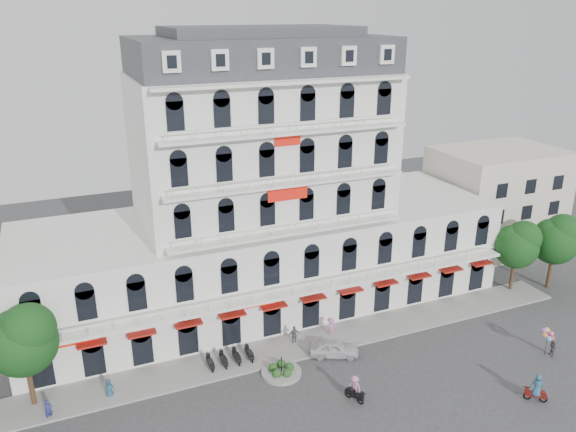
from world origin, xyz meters
The scene contains 17 objects.
ground centered at (0.00, 0.00, 0.00)m, with size 120.00×120.00×0.00m, color #38383A.
sidewalk centered at (0.00, 9.00, 0.08)m, with size 53.00×4.00×0.16m, color gray.
main_building centered at (0.00, 18.00, 9.96)m, with size 45.00×15.00×25.80m.
flank_building_east centered at (30.00, 20.00, 6.00)m, with size 14.00×10.00×12.00m, color beige.
traffic_island centered at (-3.00, 6.00, 0.26)m, with size 3.20×3.20×1.60m.
parked_scooter_row centered at (-6.35, 8.80, 0.00)m, with size 4.40×1.80×1.10m, color black, non-canonical shape.
tree_west_inner centered at (-20.95, 9.48, 5.68)m, with size 4.76×4.76×8.25m.
tree_east_inner centered at (24.05, 9.98, 5.21)m, with size 4.40×4.37×7.57m.
tree_east_outer centered at (28.05, 8.98, 5.55)m, with size 4.65×4.65×8.05m.
parked_car centered at (1.96, 6.64, 0.70)m, with size 1.66×4.13×1.41m, color silver.
rider_east centered at (13.00, -4.24, 1.15)m, with size 1.37×1.24×2.28m.
rider_center centered at (0.72, 0.93, 1.11)m, with size 1.02×1.58×2.12m.
pedestrian_left centered at (-15.84, 8.29, 0.75)m, with size 0.74×0.48×1.51m, color navy.
pedestrian_mid centered at (-0.37, 9.50, 0.87)m, with size 1.02×0.42×1.74m, color #54535A.
pedestrian_right centered at (3.11, 9.50, 0.87)m, with size 1.13×0.65×1.74m, color #BB639E.
pedestrian_far centered at (-20.00, 7.42, 0.79)m, with size 0.57×0.38×1.57m, color navy.
balloon_vendor centered at (18.42, -0.28, 1.32)m, with size 1.33×1.25×2.45m.
Camera 1 is at (-16.95, -28.63, 27.06)m, focal length 35.00 mm.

